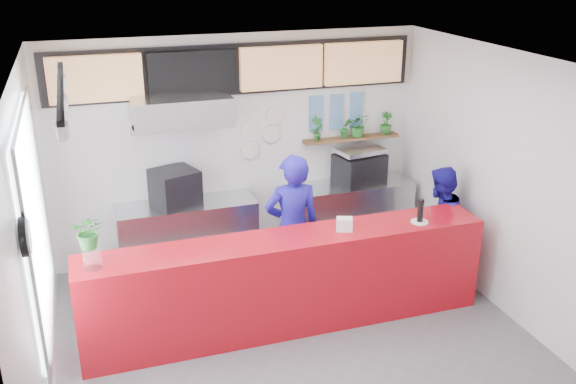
{
  "coord_description": "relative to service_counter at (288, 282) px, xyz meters",
  "views": [
    {
      "loc": [
        -1.97,
        -5.53,
        4.04
      ],
      "look_at": [
        0.1,
        0.7,
        1.5
      ],
      "focal_mm": 40.0,
      "sensor_mm": 36.0,
      "label": 1
    }
  ],
  "objects": [
    {
      "name": "menu_board_far_right",
      "position": [
        1.73,
        1.98,
        2.0
      ],
      "size": [
        1.1,
        0.1,
        0.55
      ],
      "primitive_type": "cube",
      "color": "tan",
      "rests_on": "wall_back"
    },
    {
      "name": "wall_right",
      "position": [
        2.5,
        -0.4,
        0.95
      ],
      "size": [
        0.0,
        5.0,
        5.0
      ],
      "primitive_type": "plane",
      "rotation": [
        1.57,
        0.0,
        -1.57
      ],
      "color": "white",
      "rests_on": "ground"
    },
    {
      "name": "glass_vase",
      "position": [
        -2.02,
        -0.07,
        0.66
      ],
      "size": [
        0.22,
        0.22,
        0.22
      ],
      "primitive_type": "cylinder",
      "rotation": [
        0.0,
        0.0,
        0.33
      ],
      "color": "white",
      "rests_on": "service_counter"
    },
    {
      "name": "herb_c",
      "position": [
        1.71,
        2.0,
        1.14
      ],
      "size": [
        0.37,
        0.34,
        0.33
      ],
      "primitive_type": "imported",
      "rotation": [
        0.0,
        0.0,
        -0.34
      ],
      "color": "#276F27",
      "rests_on": "herb_shelf"
    },
    {
      "name": "herb_d",
      "position": [
        2.13,
        2.0,
        1.13
      ],
      "size": [
        0.18,
        0.17,
        0.31
      ],
      "primitive_type": "imported",
      "rotation": [
        0.0,
        0.0,
        -0.06
      ],
      "color": "#276F27",
      "rests_on": "herb_shelf"
    },
    {
      "name": "track_rail",
      "position": [
        -2.1,
        -0.4,
        2.39
      ],
      "size": [
        0.05,
        2.4,
        0.04
      ],
      "primitive_type": "cube",
      "color": "black",
      "rests_on": "ceiling"
    },
    {
      "name": "herb_a",
      "position": [
        1.08,
        2.0,
        1.14
      ],
      "size": [
        0.21,
        0.18,
        0.34
      ],
      "primitive_type": "imported",
      "rotation": [
        0.0,
        0.0,
        0.36
      ],
      "color": "#276F27",
      "rests_on": "herb_shelf"
    },
    {
      "name": "photo_frame_f",
      "position": [
        1.7,
        2.08,
        1.2
      ],
      "size": [
        0.2,
        0.02,
        0.25
      ],
      "primitive_type": "cube",
      "color": "#598CBF",
      "rests_on": "wall_back"
    },
    {
      "name": "soffit",
      "position": [
        0.0,
        2.06,
        2.0
      ],
      "size": [
        4.8,
        0.04,
        0.65
      ],
      "primitive_type": "cube",
      "color": "black",
      "rests_on": "wall_back"
    },
    {
      "name": "staff_center",
      "position": [
        0.25,
        0.59,
        0.36
      ],
      "size": [
        0.7,
        0.49,
        1.82
      ],
      "primitive_type": "imported",
      "rotation": [
        0.0,
        0.0,
        3.06
      ],
      "color": "#1E1699",
      "rests_on": "ground"
    },
    {
      "name": "dec_plate_a",
      "position": [
        0.15,
        2.07,
        1.2
      ],
      "size": [
        0.24,
        0.03,
        0.24
      ],
      "primitive_type": "cylinder",
      "rotation": [
        1.57,
        0.0,
        0.0
      ],
      "color": "silver",
      "rests_on": "wall_back"
    },
    {
      "name": "menu_board_mid_right",
      "position": [
        0.57,
        1.98,
        2.0
      ],
      "size": [
        1.1,
        0.1,
        0.55
      ],
      "primitive_type": "cube",
      "color": "tan",
      "rests_on": "wall_back"
    },
    {
      "name": "floor",
      "position": [
        0.0,
        -0.4,
        -0.55
      ],
      "size": [
        5.0,
        5.0,
        0.0
      ],
      "primitive_type": "plane",
      "color": "slate",
      "rests_on": "ground"
    },
    {
      "name": "window_pane",
      "position": [
        -2.47,
        -0.1,
        1.15
      ],
      "size": [
        0.04,
        2.2,
        1.9
      ],
      "primitive_type": "cube",
      "color": "silver",
      "rests_on": "wall_left"
    },
    {
      "name": "cream_band",
      "position": [
        0.0,
        2.09,
        2.05
      ],
      "size": [
        5.0,
        0.02,
        0.8
      ],
      "primitive_type": "cube",
      "color": "beige",
      "rests_on": "wall_back"
    },
    {
      "name": "dec_plate_c",
      "position": [
        0.15,
        2.07,
        0.9
      ],
      "size": [
        0.24,
        0.03,
        0.24
      ],
      "primitive_type": "cylinder",
      "rotation": [
        1.57,
        0.0,
        0.0
      ],
      "color": "silver",
      "rests_on": "wall_back"
    },
    {
      "name": "wall_clock_rim",
      "position": [
        -2.46,
        -1.3,
        1.5
      ],
      "size": [
        0.05,
        0.3,
        0.3
      ],
      "primitive_type": "cylinder",
      "rotation": [
        0.0,
        1.57,
        0.0
      ],
      "color": "black",
      "rests_on": "wall_left"
    },
    {
      "name": "hood_lip",
      "position": [
        -0.8,
        1.75,
        1.4
      ],
      "size": [
        1.2,
        0.69,
        0.31
      ],
      "primitive_type": "cube",
      "rotation": [
        -0.35,
        0.0,
        0.0
      ],
      "color": "#B2B5BA",
      "rests_on": "ceiling"
    },
    {
      "name": "espresso_machine",
      "position": [
        1.65,
        1.8,
        0.56
      ],
      "size": [
        0.74,
        0.61,
        0.42
      ],
      "primitive_type": "cube",
      "rotation": [
        0.0,
        0.0,
        0.24
      ],
      "color": "black",
      "rests_on": "right_bench"
    },
    {
      "name": "menu_board_far_left",
      "position": [
        -1.75,
        1.98,
        2.0
      ],
      "size": [
        1.1,
        0.1,
        0.55
      ],
      "primitive_type": "cube",
      "color": "tan",
      "rests_on": "wall_back"
    },
    {
      "name": "photo_frame_b",
      "position": [
        1.4,
        2.08,
        1.45
      ],
      "size": [
        0.2,
        0.02,
        0.25
      ],
      "primitive_type": "cube",
      "color": "#598CBF",
      "rests_on": "wall_back"
    },
    {
      "name": "window_frame",
      "position": [
        -2.45,
        -0.1,
        1.15
      ],
      "size": [
        0.03,
        2.3,
        2.0
      ],
      "primitive_type": "cube",
      "color": "#B2B5BA",
      "rests_on": "wall_left"
    },
    {
      "name": "prep_bench",
      "position": [
        -0.8,
        1.8,
        -0.1
      ],
      "size": [
        1.8,
        0.6,
        0.9
      ],
      "primitive_type": "cube",
      "color": "#B2B5BA",
      "rests_on": "ground"
    },
    {
      "name": "service_counter",
      "position": [
        0.0,
        0.0,
        0.0
      ],
      "size": [
        4.5,
        0.6,
        1.1
      ],
      "primitive_type": "cube",
      "color": "#B30C18",
      "rests_on": "ground"
    },
    {
      "name": "basil_vase",
      "position": [
        -2.02,
        -0.07,
        0.94
      ],
      "size": [
        0.36,
        0.33,
        0.35
      ],
      "primitive_type": "imported",
      "rotation": [
        0.0,
        0.0,
        -0.23
      ],
      "color": "#276F27",
      "rests_on": "glass_vase"
    },
    {
      "name": "wall_left",
      "position": [
        -2.5,
        -0.4,
        0.95
      ],
      "size": [
        0.0,
        5.0,
        5.0
      ],
      "primitive_type": "plane",
      "rotation": [
        1.57,
        0.0,
        1.57
      ],
      "color": "white",
      "rests_on": "ground"
    },
    {
      "name": "herb_shelf",
      "position": [
        1.6,
        2.0,
        0.95
      ],
      "size": [
        1.4,
        0.18,
        0.04
      ],
      "primitive_type": "cube",
      "color": "brown",
      "rests_on": "wall_back"
    },
    {
      "name": "white_plate",
      "position": [
        1.54,
        -0.1,
        0.56
      ],
      "size": [
        0.2,
        0.2,
        0.01
      ],
      "primitive_type": "cylinder",
      "rotation": [
        0.0,
        0.0,
        0.02
      ],
      "color": "white",
      "rests_on": "service_counter"
    },
    {
      "name": "photo_frame_c",
      "position": [
        1.7,
        2.08,
        1.45
      ],
      "size": [
        0.2,
        0.02,
        0.25
      ],
      "primitive_type": "cube",
      "color": "#598CBF",
      "rests_on": "wall_back"
    },
    {
      "name": "staff_right",
      "position": [
        2.14,
        0.45,
        0.2
      ],
      "size": [
        0.93,
        0.9,
        1.51
      ],
      "primitive_type": "imported",
      "rotation": [
        0.0,
        0.0,
        3.82
      ],
      "color": "#1E1699",
      "rests_on": "ground"
    },
    {
      "name": "extraction_hood",
      "position": [
        -0.8,
        1.75,
        1.6
      ],
      "size": [
        1.2,
        0.7,
        0.35
      ],
      "primitive_type": "cube",
      "color": "#B2B5BA",
      "rests_on": "ceiling"
    },
    {
      "name": "herb_b",
      "position": [
        1.51,
        2.0,
        1.11
      ],
      "size": [
        0.16,
        0.13,
        0.28
      ],
      "primitive_type": "imported",
      "rotation": [
        0.0,
        0.0,
        0.04
      ],
      "color": "#276F27",
      "rests_on": "herb_shelf"
    },
    {
      "name": "dec_plate_b",
      "position": [
        0.45,
        2.07,
        1.1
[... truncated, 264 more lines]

